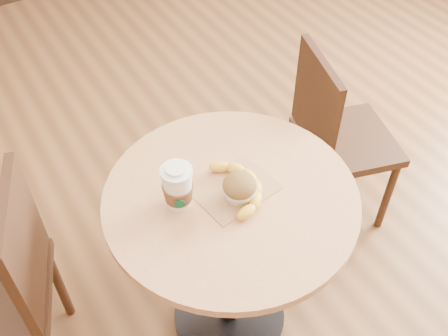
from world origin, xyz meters
name	(u,v)px	position (x,y,z in m)	size (l,w,h in m)	color
cafe_table	(230,233)	(-0.06, -0.09, 0.56)	(0.78, 0.78, 0.75)	black
chair_left	(4,288)	(-0.76, 0.14, 0.49)	(0.50, 0.50, 0.89)	#372113
chair_right	(335,135)	(0.60, 0.16, 0.47)	(0.47, 0.47, 0.86)	#372113
kraft_bag	(235,189)	(-0.04, -0.08, 0.75)	(0.24, 0.18, 0.00)	#AC7C53
coffee_cup	(178,188)	(-0.21, -0.04, 0.82)	(0.09, 0.09, 0.15)	white
muffin	(239,189)	(-0.05, -0.12, 0.80)	(0.10, 0.10, 0.09)	silver
banana	(240,185)	(-0.03, -0.09, 0.77)	(0.15, 0.26, 0.04)	yellow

